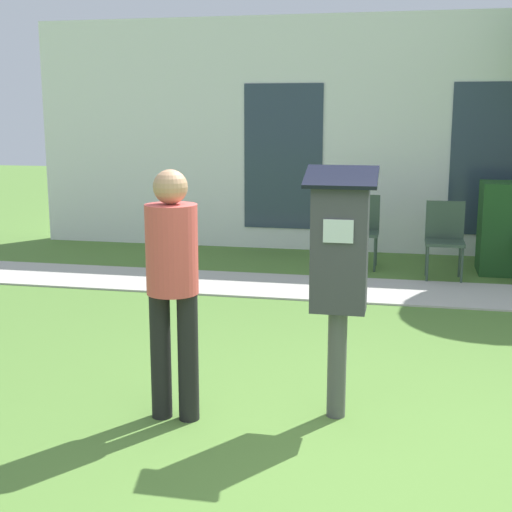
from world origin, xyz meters
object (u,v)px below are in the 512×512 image
Objects in this scene: parking_meter at (339,261)px; person_standing at (172,276)px; outdoor_chair_left at (361,225)px; outdoor_chair_middle at (445,234)px.

parking_meter reaches higher than person_standing.
outdoor_chair_left is 1.09m from outdoor_chair_middle.
outdoor_chair_left is at bearing 47.49° from person_standing.
outdoor_chair_left is 1.00× the size of outdoor_chair_middle.
person_standing is at bearing -131.82° from outdoor_chair_middle.
person_standing reaches higher than outdoor_chair_middle.
parking_meter is 1.77× the size of outdoor_chair_left.
person_standing is at bearing -105.14° from outdoor_chair_left.
person_standing is 4.92m from outdoor_chair_left.
outdoor_chair_left is at bearing 136.31° from outdoor_chair_middle.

